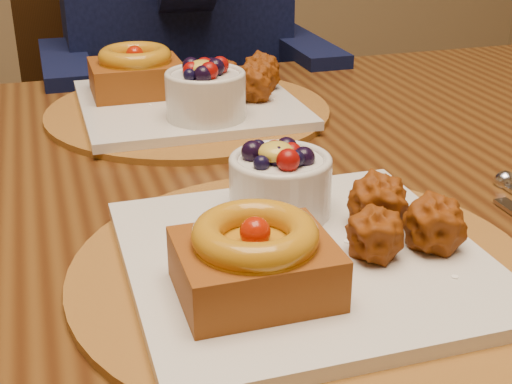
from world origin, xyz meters
The scene contains 4 objects.
dining_table centered at (0.05, 0.08, 0.68)m, with size 1.60×0.90×0.76m.
place_setting_near centered at (0.05, -0.14, 0.78)m, with size 0.38×0.38×0.09m.
place_setting_far centered at (0.05, 0.29, 0.78)m, with size 0.38×0.38×0.09m.
chair_far centered at (0.02, 0.90, 0.47)m, with size 0.44×0.44×0.85m.
Camera 1 is at (-0.14, -0.61, 1.05)m, focal length 50.00 mm.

